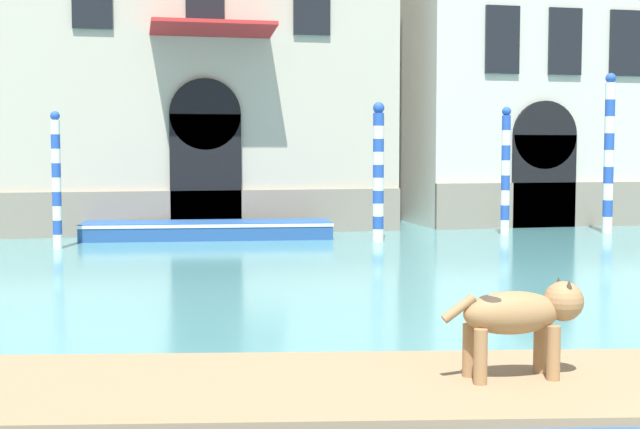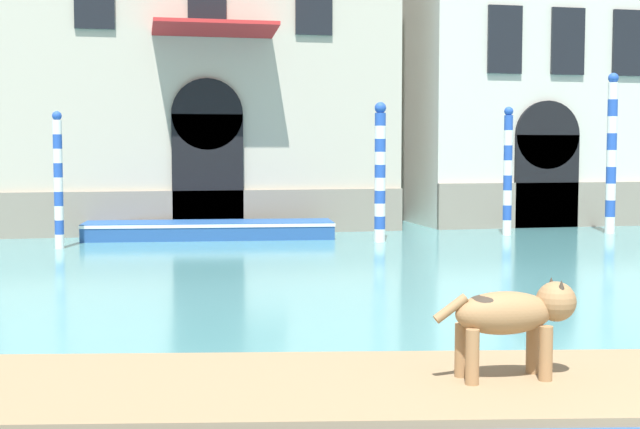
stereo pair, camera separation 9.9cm
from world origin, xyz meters
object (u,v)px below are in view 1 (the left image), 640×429
object	(u,v)px
dog_on_deck	(522,314)
mooring_pole_0	(378,171)
mooring_pole_1	(56,180)
mooring_pole_2	(506,170)
boat_foreground	(200,428)
boat_moored_near_palazzo	(208,229)
mooring_pole_3	(609,153)

from	to	relation	value
dog_on_deck	mooring_pole_0	world-z (taller)	mooring_pole_0
mooring_pole_1	mooring_pole_2	bearing A→B (deg)	3.74
mooring_pole_0	mooring_pole_2	bearing A→B (deg)	13.86
boat_foreground	mooring_pole_0	xyz separation A→B (m)	(5.88, 15.28, 1.41)
dog_on_deck	boat_moored_near_palazzo	distance (m)	17.47
mooring_pole_0	boat_moored_near_palazzo	bearing A→B (deg)	156.84
boat_moored_near_palazzo	mooring_pole_2	bearing A→B (deg)	0.45
boat_foreground	mooring_pole_0	world-z (taller)	mooring_pole_0
boat_foreground	boat_moored_near_palazzo	world-z (taller)	boat_foreground
boat_foreground	mooring_pole_1	world-z (taller)	mooring_pole_1
mooring_pole_0	mooring_pole_2	xyz separation A→B (m)	(3.91, 0.96, -0.02)
boat_foreground	dog_on_deck	world-z (taller)	dog_on_deck
boat_foreground	mooring_pole_0	size ratio (longest dim) A/B	2.27
dog_on_deck	mooring_pole_1	size ratio (longest dim) A/B	0.34
dog_on_deck	mooring_pole_2	distance (m)	18.24
boat_moored_near_palazzo	mooring_pole_0	world-z (taller)	mooring_pole_0
boat_moored_near_palazzo	mooring_pole_3	bearing A→B (deg)	0.88
dog_on_deck	mooring_pole_1	distance (m)	16.43
dog_on_deck	mooring_pole_3	size ratio (longest dim) A/B	0.25
mooring_pole_1	mooring_pole_3	distance (m)	14.75
boat_foreground	mooring_pole_0	bearing A→B (deg)	79.37
mooring_pole_3	mooring_pole_0	bearing A→B (deg)	-173.81
mooring_pole_1	mooring_pole_3	bearing A→B (deg)	2.14
mooring_pole_1	mooring_pole_3	xyz separation A→B (m)	(14.73, 0.55, 0.60)
mooring_pole_3	boat_foreground	bearing A→B (deg)	-128.55
boat_moored_near_palazzo	mooring_pole_0	xyz separation A→B (m)	(4.15, -1.77, 1.55)
mooring_pole_2	mooring_pole_3	distance (m)	3.03
dog_on_deck	boat_moored_near_palazzo	size ratio (longest dim) A/B	0.17
boat_foreground	boat_moored_near_palazzo	xyz separation A→B (m)	(1.74, 17.06, -0.13)
boat_moored_near_palazzo	mooring_pole_1	bearing A→B (deg)	-150.69
boat_moored_near_palazzo	mooring_pole_0	distance (m)	4.77
mooring_pole_1	mooring_pole_3	world-z (taller)	mooring_pole_3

